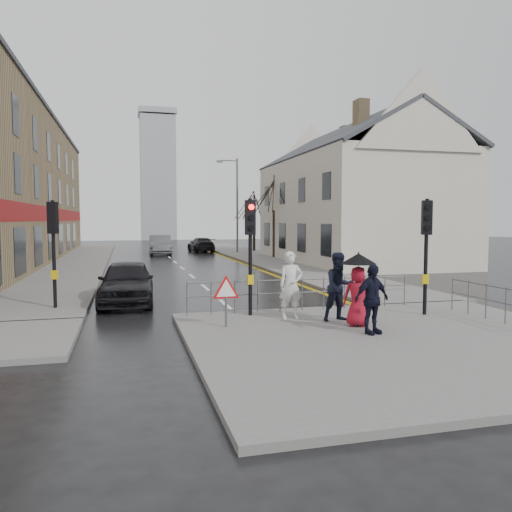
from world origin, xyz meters
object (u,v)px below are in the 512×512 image
pedestrian_d (372,299)px  car_mid (160,245)px  pedestrian_with_umbrella (358,285)px  car_parked (127,282)px  pedestrian_b (340,287)px  pedestrian_a (291,285)px

pedestrian_d → car_mid: pedestrian_d is taller
pedestrian_with_umbrella → pedestrian_d: pedestrian_with_umbrella is taller
car_parked → pedestrian_b: bearing=-39.6°
pedestrian_a → pedestrian_with_umbrella: bearing=-45.5°
car_parked → pedestrian_with_umbrella: bearing=-42.7°
pedestrian_b → car_parked: (-5.67, 5.22, -0.32)m
pedestrian_b → car_mid: bearing=91.9°
pedestrian_with_umbrella → car_mid: pedestrian_with_umbrella is taller
car_parked → car_mid: (2.79, 24.69, 0.06)m
car_parked → car_mid: size_ratio=0.89×
pedestrian_d → car_mid: (-2.98, 31.57, -0.17)m
car_parked → pedestrian_a: bearing=-42.8°
pedestrian_a → pedestrian_b: pedestrian_a is taller
car_mid → car_parked: bearing=-95.4°
pedestrian_a → pedestrian_with_umbrella: size_ratio=0.99×
pedestrian_with_umbrella → car_parked: pedestrian_with_umbrella is taller
pedestrian_d → car_parked: (-5.77, 6.88, -0.23)m
pedestrian_b → car_mid: size_ratio=0.38×
pedestrian_b → pedestrian_with_umbrella: size_ratio=0.99×
pedestrian_d → car_parked: pedestrian_d is taller
pedestrian_b → car_parked: pedestrian_b is taller
pedestrian_b → car_mid: pedestrian_b is taller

